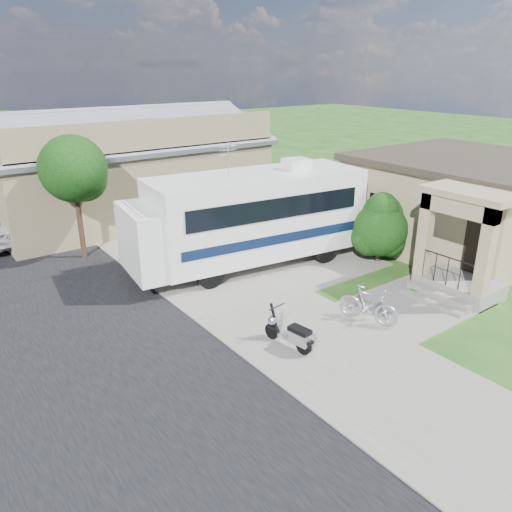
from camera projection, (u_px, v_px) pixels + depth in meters
ground at (322, 320)px, 14.31m from camera, size 120.00×120.00×0.00m
sidewalk_slab at (142, 235)px, 21.24m from camera, size 4.00×80.00×0.06m
driveway_slab at (267, 261)px, 18.51m from camera, size 7.00×6.00×0.05m
walk_slab at (416, 304)px, 15.22m from camera, size 4.00×3.00×0.05m
house at (463, 202)px, 19.68m from camera, size 9.47×7.80×3.54m
warehouse at (123, 172)px, 24.07m from camera, size 12.50×8.40×5.04m
street_tree_a at (76, 172)px, 17.88m from camera, size 2.44×2.40×4.58m
street_tree_b at (12, 137)px, 25.32m from camera, size 2.44×2.40×4.73m
motorhome at (249, 216)px, 17.54m from camera, size 8.75×3.68×4.35m
shrub at (380, 227)px, 18.07m from camera, size 2.15×2.05×2.64m
scooter at (291, 334)px, 12.66m from camera, size 0.60×1.55×1.02m
bicycle at (368, 307)px, 13.91m from camera, size 1.05×1.83×1.06m
garden_hose at (415, 292)px, 15.87m from camera, size 0.34×0.34×0.15m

